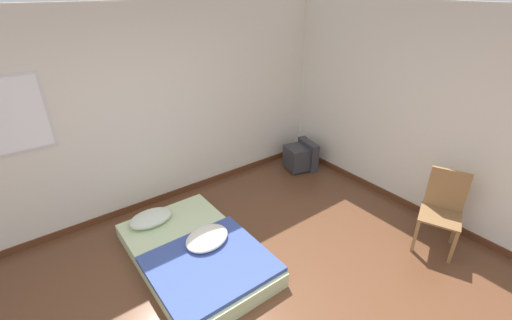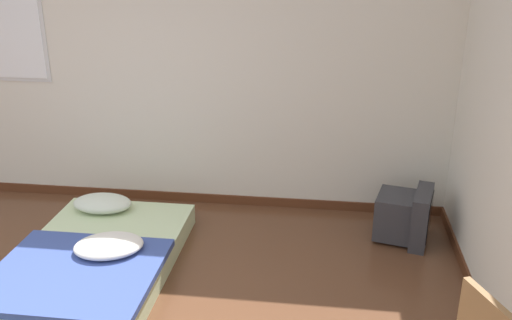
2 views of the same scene
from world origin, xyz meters
name	(u,v)px [view 2 (image 2 of 2)]	position (x,y,z in m)	size (l,w,h in m)	color
wall_back	(134,70)	(-0.01, 2.64, 1.29)	(8.20, 0.08, 2.60)	silver
mattress_bed	(94,259)	(0.05, 1.24, 0.12)	(1.17, 1.84, 0.32)	beige
crt_tv	(406,216)	(2.49, 2.10, 0.22)	(0.53, 0.52, 0.47)	#333338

